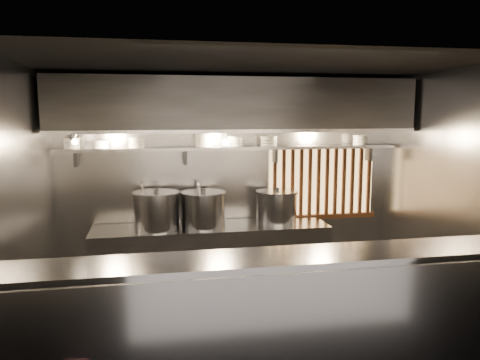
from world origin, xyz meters
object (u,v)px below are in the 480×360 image
object	(u,v)px
stock_pot_mid	(203,209)
heat_lamp	(72,137)
pendant_bulb	(226,142)
stock_pot_left	(157,210)
stock_pot_right	(277,206)

from	to	relation	value
stock_pot_mid	heat_lamp	bearing A→B (deg)	-170.13
heat_lamp	pendant_bulb	size ratio (longest dim) A/B	1.87
pendant_bulb	stock_pot_left	distance (m)	1.22
stock_pot_right	stock_pot_mid	bearing A→B (deg)	-176.03
pendant_bulb	stock_pot_left	bearing A→B (deg)	-173.25
heat_lamp	stock_pot_mid	distance (m)	1.79
heat_lamp	stock_pot_mid	world-z (taller)	heat_lamp
heat_lamp	stock_pot_left	size ratio (longest dim) A/B	0.51
heat_lamp	pendant_bulb	distance (m)	1.83
stock_pot_mid	stock_pot_left	bearing A→B (deg)	-178.46
pendant_bulb	stock_pot_right	size ratio (longest dim) A/B	0.28
stock_pot_left	stock_pot_right	distance (m)	1.56
stock_pot_mid	stock_pot_right	size ratio (longest dim) A/B	1.07
stock_pot_left	stock_pot_mid	size ratio (longest dim) A/B	0.93
pendant_bulb	stock_pot_mid	world-z (taller)	pendant_bulb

